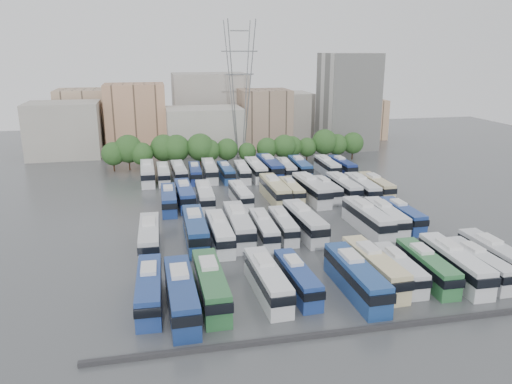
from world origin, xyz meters
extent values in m
plane|color=#424447|center=(0.00, 0.00, 0.00)|extent=(220.00, 220.00, 0.00)
cube|color=#2D2D30|center=(0.00, -33.00, 0.25)|extent=(56.00, 0.50, 0.50)
cylinder|color=black|center=(-28.93, 42.02, 1.11)|extent=(0.36, 0.36, 2.22)
sphere|color=#234C1E|center=(-28.93, 42.02, 4.13)|extent=(5.34, 5.34, 5.34)
cylinder|color=black|center=(-25.54, 42.75, 1.35)|extent=(0.36, 0.36, 2.70)
sphere|color=#234C1E|center=(-25.54, 42.75, 5.01)|extent=(6.47, 6.47, 6.47)
cylinder|color=black|center=(-22.54, 41.25, 1.08)|extent=(0.36, 0.36, 2.16)
sphere|color=#234C1E|center=(-22.54, 41.25, 4.01)|extent=(5.19, 5.19, 5.19)
cylinder|color=black|center=(-17.49, 42.83, 1.31)|extent=(0.36, 0.36, 2.62)
sphere|color=#234C1E|center=(-17.49, 42.83, 4.87)|extent=(6.29, 6.29, 6.29)
cylinder|color=black|center=(-14.63, 41.82, 1.31)|extent=(0.36, 0.36, 2.62)
sphere|color=#234C1E|center=(-14.63, 41.82, 4.87)|extent=(6.30, 6.30, 6.30)
cylinder|color=black|center=(-9.14, 41.32, 1.34)|extent=(0.36, 0.36, 2.68)
sphere|color=#234C1E|center=(-9.14, 41.32, 4.98)|extent=(6.44, 6.44, 6.44)
cylinder|color=black|center=(-7.09, 41.60, 1.10)|extent=(0.36, 0.36, 2.21)
sphere|color=#234C1E|center=(-7.09, 41.60, 4.10)|extent=(5.30, 5.30, 5.30)
cylinder|color=black|center=(-2.65, 42.19, 1.09)|extent=(0.36, 0.36, 2.18)
sphere|color=#234C1E|center=(-2.65, 42.19, 4.04)|extent=(5.22, 5.22, 5.22)
cylinder|color=black|center=(2.16, 41.90, 0.90)|extent=(0.36, 0.36, 1.79)
sphere|color=#234C1E|center=(2.16, 41.90, 3.33)|extent=(4.30, 4.30, 4.30)
cylinder|color=black|center=(7.06, 41.74, 1.07)|extent=(0.36, 0.36, 2.14)
sphere|color=#234C1E|center=(7.06, 41.74, 3.98)|extent=(5.14, 5.14, 5.14)
cylinder|color=black|center=(11.22, 41.17, 1.18)|extent=(0.36, 0.36, 2.36)
sphere|color=#234C1E|center=(11.22, 41.17, 4.38)|extent=(5.67, 5.67, 5.67)
cylinder|color=black|center=(13.61, 42.82, 1.06)|extent=(0.36, 0.36, 2.13)
sphere|color=#234C1E|center=(13.61, 42.82, 3.95)|extent=(5.11, 5.11, 5.11)
cylinder|color=black|center=(17.43, 42.52, 0.99)|extent=(0.36, 0.36, 1.98)
sphere|color=#234C1E|center=(17.43, 42.52, 3.68)|extent=(4.76, 4.76, 4.76)
cylinder|color=black|center=(21.98, 42.59, 1.30)|extent=(0.36, 0.36, 2.61)
sphere|color=#234C1E|center=(21.98, 42.59, 4.84)|extent=(6.26, 6.26, 6.26)
cylinder|color=black|center=(25.42, 42.84, 1.08)|extent=(0.36, 0.36, 2.16)
sphere|color=#234C1E|center=(25.42, 42.84, 4.02)|extent=(5.19, 5.19, 5.19)
cylinder|color=black|center=(29.61, 42.75, 1.13)|extent=(0.36, 0.36, 2.26)
sphere|color=#234C1E|center=(29.61, 42.75, 4.20)|extent=(5.42, 5.42, 5.42)
cube|color=#9E998E|center=(-42.00, 62.00, 7.00)|extent=(18.00, 14.00, 14.00)
cube|color=tan|center=(-24.00, 68.00, 9.00)|extent=(16.00, 12.00, 18.00)
cube|color=#ADA89E|center=(-6.00, 60.00, 6.00)|extent=(20.00, 14.00, 12.00)
cube|color=gray|center=(12.00, 66.00, 8.00)|extent=(14.00, 12.00, 16.00)
cube|color=gray|center=(-2.00, 80.00, 10.00)|extent=(22.00, 16.00, 20.00)
cube|color=tan|center=(-38.00, 78.00, 8.00)|extent=(16.00, 14.00, 16.00)
cube|color=#A39E93|center=(20.00, 78.00, 7.00)|extent=(18.00, 14.00, 14.00)
cube|color=tan|center=(44.00, 72.00, 6.00)|extent=(14.00, 12.00, 12.00)
cube|color=gray|center=(-14.00, 74.00, 5.00)|extent=(12.00, 10.00, 10.00)
cube|color=silver|center=(34.00, 58.00, 13.00)|extent=(14.00, 14.00, 26.00)
cylinder|color=slate|center=(0.00, 48.00, 17.00)|extent=(2.90, 2.91, 33.83)
cylinder|color=slate|center=(0.00, 52.00, 17.00)|extent=(2.90, 2.91, 33.83)
cylinder|color=slate|center=(4.00, 48.00, 17.00)|extent=(2.90, 2.91, 33.83)
cylinder|color=slate|center=(4.00, 52.00, 17.00)|extent=(2.90, 2.91, 33.83)
cube|color=slate|center=(2.00, 50.00, 31.28)|extent=(4.50, 0.30, 0.30)
cube|color=slate|center=(2.00, 50.00, 26.52)|extent=(9.00, 0.30, 0.30)
cube|color=slate|center=(2.00, 50.00, 21.08)|extent=(7.00, 0.30, 0.30)
cube|color=navy|center=(-21.59, -22.80, 1.72)|extent=(2.97, 12.21, 3.44)
cube|color=black|center=(-21.60, -22.95, 2.38)|extent=(3.10, 12.39, 1.01)
cube|color=silver|center=(-21.54, -21.29, 3.66)|extent=(1.82, 3.29, 0.44)
cube|color=navy|center=(-18.25, -25.04, 1.86)|extent=(3.02, 13.16, 3.71)
cube|color=black|center=(-18.25, -25.20, 2.57)|extent=(3.15, 13.36, 1.09)
cube|color=silver|center=(-18.28, -23.40, 3.96)|extent=(1.92, 3.53, 0.48)
cube|color=#2B6537|center=(-14.89, -23.43, 1.83)|extent=(2.88, 12.94, 3.66)
cube|color=black|center=(-14.89, -23.59, 2.53)|extent=(3.01, 13.13, 1.08)
cube|color=silver|center=(-14.91, -21.81, 3.89)|extent=(1.86, 3.46, 0.47)
cube|color=silver|center=(-8.41, -23.40, 1.73)|extent=(3.04, 12.33, 3.47)
cube|color=black|center=(-8.40, -23.55, 2.40)|extent=(3.17, 12.52, 1.02)
cube|color=silver|center=(-8.47, -21.87, 3.69)|extent=(1.85, 3.33, 0.45)
cube|color=navy|center=(-4.82, -23.27, 1.56)|extent=(2.82, 11.12, 3.13)
cube|color=black|center=(-4.82, -23.41, 2.16)|extent=(2.94, 11.29, 0.92)
cube|color=silver|center=(-4.88, -21.90, 3.33)|extent=(1.69, 3.01, 0.40)
cube|color=navy|center=(1.65, -25.06, 1.86)|extent=(2.95, 13.17, 3.72)
cube|color=black|center=(1.65, -25.22, 2.57)|extent=(3.08, 13.37, 1.10)
cube|color=silver|center=(1.63, -23.42, 3.96)|extent=(1.90, 3.53, 0.48)
cube|color=beige|center=(4.90, -22.90, 1.81)|extent=(3.23, 12.87, 3.62)
cube|color=black|center=(4.91, -23.06, 2.50)|extent=(3.36, 13.07, 1.06)
cube|color=silver|center=(4.84, -21.31, 3.85)|extent=(1.95, 3.48, 0.47)
cube|color=silver|center=(8.11, -23.26, 1.50)|extent=(2.46, 10.63, 3.00)
cube|color=black|center=(8.11, -23.39, 2.07)|extent=(2.57, 10.79, 0.88)
cube|color=silver|center=(8.14, -21.94, 3.19)|extent=(1.55, 2.85, 0.39)
cube|color=#31723E|center=(11.43, -23.71, 1.65)|extent=(2.75, 11.69, 3.30)
cube|color=black|center=(11.43, -23.85, 2.28)|extent=(2.87, 11.86, 0.97)
cube|color=silver|center=(11.47, -22.25, 3.51)|extent=(1.72, 3.14, 0.43)
cube|color=silver|center=(14.96, -24.06, 1.81)|extent=(3.04, 12.87, 3.63)
cube|color=black|center=(14.96, -24.22, 2.51)|extent=(3.18, 13.07, 1.07)
cube|color=silver|center=(15.00, -22.46, 3.86)|extent=(1.90, 3.46, 0.47)
cube|color=silver|center=(18.18, -24.29, 1.60)|extent=(2.67, 11.33, 3.19)
cube|color=black|center=(18.18, -24.43, 2.21)|extent=(2.79, 11.50, 0.94)
cube|color=silver|center=(18.14, -22.88, 3.40)|extent=(1.67, 3.04, 0.41)
cube|color=silver|center=(21.39, -23.15, 1.75)|extent=(2.75, 12.36, 3.50)
cube|color=black|center=(21.39, -23.30, 2.42)|extent=(2.88, 12.55, 1.03)
cube|color=silver|center=(21.37, -21.61, 3.72)|extent=(1.78, 3.31, 0.45)
cube|color=silver|center=(-21.42, -7.09, 1.77)|extent=(2.96, 12.57, 3.54)
cube|color=black|center=(-21.43, -7.25, 2.45)|extent=(3.09, 12.76, 1.04)
cube|color=silver|center=(-21.39, -5.53, 3.77)|extent=(1.85, 3.38, 0.46)
cube|color=navy|center=(-14.89, -5.53, 1.88)|extent=(2.93, 13.26, 3.75)
cube|color=black|center=(-14.89, -5.70, 2.59)|extent=(3.07, 13.46, 1.10)
cube|color=silver|center=(-14.88, -3.88, 3.99)|extent=(1.91, 3.55, 0.49)
cube|color=silver|center=(-11.57, -7.14, 1.71)|extent=(2.67, 12.12, 3.43)
cube|color=black|center=(-11.57, -7.29, 2.37)|extent=(2.79, 12.30, 1.01)
cube|color=silver|center=(-11.59, -5.63, 3.65)|extent=(1.74, 3.24, 0.44)
cube|color=silver|center=(-8.44, -5.20, 1.89)|extent=(3.10, 13.40, 3.78)
cube|color=black|center=(-8.44, -5.36, 2.61)|extent=(3.24, 13.60, 1.11)
cube|color=silver|center=(-8.41, -3.53, 4.03)|extent=(1.96, 3.60, 0.49)
cube|color=silver|center=(-4.96, -6.68, 1.60)|extent=(2.65, 11.37, 3.21)
cube|color=black|center=(-4.96, -6.82, 2.22)|extent=(2.76, 11.54, 0.94)
cube|color=silver|center=(-4.93, -5.27, 3.41)|extent=(1.67, 3.05, 0.41)
cube|color=silver|center=(-1.69, -5.52, 1.52)|extent=(2.52, 10.78, 3.04)
cube|color=black|center=(-1.70, -5.65, 2.10)|extent=(2.63, 10.94, 0.89)
cube|color=silver|center=(-1.66, -4.17, 3.24)|extent=(1.58, 2.90, 0.39)
cube|color=silver|center=(1.58, -5.73, 1.84)|extent=(3.36, 13.08, 3.67)
cube|color=black|center=(1.59, -5.89, 2.54)|extent=(3.50, 13.28, 1.08)
cube|color=silver|center=(1.51, -4.11, 3.91)|extent=(2.00, 3.54, 0.48)
cube|color=silver|center=(11.60, -6.19, 1.85)|extent=(3.13, 13.12, 3.70)
cube|color=black|center=(11.60, -6.35, 2.56)|extent=(3.26, 13.32, 1.09)
cube|color=silver|center=(11.55, -4.56, 3.94)|extent=(1.94, 3.53, 0.48)
cube|color=silver|center=(14.96, -5.68, 1.69)|extent=(2.89, 12.02, 3.39)
cube|color=black|center=(14.96, -5.83, 2.34)|extent=(3.01, 12.21, 1.00)
cube|color=silver|center=(15.01, -4.18, 3.61)|extent=(1.79, 3.24, 0.44)
cube|color=navy|center=(18.09, -5.01, 1.59)|extent=(2.59, 11.28, 3.18)
cube|color=black|center=(18.10, -5.15, 2.20)|extent=(2.70, 11.45, 0.94)
cube|color=silver|center=(18.07, -3.60, 3.39)|extent=(1.65, 3.03, 0.41)
cube|color=navy|center=(-17.95, 11.23, 1.63)|extent=(2.66, 11.58, 3.27)
cube|color=black|center=(-17.95, 11.09, 2.26)|extent=(2.78, 11.75, 0.96)
cube|color=silver|center=(-17.92, 12.67, 3.48)|extent=(1.69, 3.11, 0.42)
cube|color=navy|center=(-15.00, 13.10, 1.72)|extent=(2.89, 12.23, 3.45)
cube|color=black|center=(-15.00, 12.94, 2.38)|extent=(3.01, 12.41, 1.01)
cube|color=silver|center=(-15.04, 14.62, 3.67)|extent=(1.80, 3.29, 0.45)
cube|color=silver|center=(-11.56, 11.48, 1.70)|extent=(2.93, 12.08, 3.40)
cube|color=black|center=(-11.56, 11.33, 2.35)|extent=(3.05, 12.26, 1.00)
cube|color=silver|center=(-11.51, 12.98, 3.62)|extent=(1.80, 3.25, 0.44)
cube|color=silver|center=(-5.05, 11.60, 1.55)|extent=(2.71, 11.02, 3.10)
cube|color=black|center=(-5.04, 11.46, 2.14)|extent=(2.83, 11.19, 0.91)
cube|color=silver|center=(-5.09, 12.97, 3.30)|extent=(1.65, 2.97, 0.40)
cube|color=beige|center=(1.49, 12.24, 1.84)|extent=(2.90, 13.05, 3.69)
cube|color=black|center=(1.49, 12.08, 2.55)|extent=(3.04, 13.25, 1.09)
cube|color=silver|center=(1.48, 13.87, 3.93)|extent=(1.88, 3.49, 0.48)
cube|color=beige|center=(4.84, 12.72, 1.52)|extent=(2.31, 10.72, 3.03)
cube|color=black|center=(4.84, 12.59, 2.10)|extent=(2.41, 10.88, 0.89)
cube|color=silver|center=(4.84, 14.06, 3.23)|extent=(1.53, 2.86, 0.39)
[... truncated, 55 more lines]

